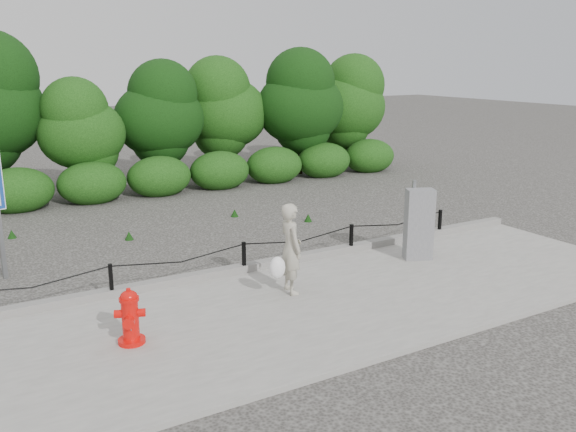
% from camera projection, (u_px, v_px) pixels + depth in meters
% --- Properties ---
extents(ground, '(90.00, 90.00, 0.00)m').
position_uv_depth(ground, '(244.00, 276.00, 11.60)').
color(ground, '#2D2B28').
rests_on(ground, ground).
extents(sidewalk, '(14.00, 4.00, 0.08)m').
position_uv_depth(sidewalk, '(299.00, 310.00, 9.92)').
color(sidewalk, gray).
rests_on(sidewalk, ground).
extents(curb, '(14.00, 0.22, 0.14)m').
position_uv_depth(curb, '(243.00, 268.00, 11.60)').
color(curb, slate).
rests_on(curb, sidewalk).
extents(chain_barrier, '(10.06, 0.06, 0.60)m').
position_uv_depth(chain_barrier, '(244.00, 253.00, 11.48)').
color(chain_barrier, black).
rests_on(chain_barrier, sidewalk).
extents(treeline, '(20.51, 3.77, 4.70)m').
position_uv_depth(treeline, '(104.00, 110.00, 18.36)').
color(treeline, black).
rests_on(treeline, ground).
extents(fire_hydrant, '(0.51, 0.51, 0.83)m').
position_uv_depth(fire_hydrant, '(130.00, 317.00, 8.59)').
color(fire_hydrant, red).
rests_on(fire_hydrant, sidewalk).
extents(pedestrian, '(0.71, 0.62, 1.58)m').
position_uv_depth(pedestrian, '(290.00, 250.00, 10.40)').
color(pedestrian, '#A8A290').
rests_on(pedestrian, sidewalk).
extents(utility_cabinet, '(0.63, 0.52, 1.59)m').
position_uv_depth(utility_cabinet, '(419.00, 224.00, 12.21)').
color(utility_cabinet, gray).
rests_on(utility_cabinet, sidewalk).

